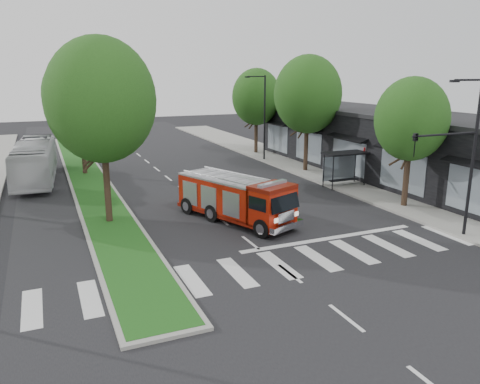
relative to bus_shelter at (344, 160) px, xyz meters
name	(u,v)px	position (x,y,z in m)	size (l,w,h in m)	color
ground	(251,243)	(-11.20, -8.15, -2.04)	(140.00, 140.00, 0.00)	black
sidewalk_right	(342,179)	(1.30, 1.85, -1.96)	(5.00, 80.00, 0.15)	gray
median	(88,179)	(-17.20, 9.85, -1.96)	(3.00, 50.00, 0.15)	gray
storefront_row	(390,145)	(5.80, 1.85, 0.46)	(8.00, 30.00, 5.00)	black
bus_shelter	(344,160)	(0.00, 0.00, 0.00)	(3.20, 1.60, 2.61)	black
tree_right_near	(411,119)	(0.30, -6.15, 3.47)	(4.40, 4.40, 8.05)	black
tree_right_mid	(308,94)	(0.30, 5.85, 4.45)	(5.60, 5.60, 9.72)	black
tree_right_far	(256,97)	(0.30, 15.85, 3.80)	(5.00, 5.00, 8.73)	black
tree_median_near	(101,100)	(-17.20, -2.15, 4.77)	(5.80, 5.80, 10.16)	black
tree_median_far	(79,95)	(-17.20, 11.85, 4.45)	(5.60, 5.60, 9.72)	black
streetlight_right_near	(461,148)	(-1.59, -11.65, 2.63)	(4.08, 0.22, 8.00)	black
streetlight_right_far	(263,114)	(-0.85, 11.85, 2.44)	(2.11, 0.20, 8.00)	black
fire_engine	(235,199)	(-10.52, -4.51, -0.73)	(5.09, 8.14, 2.72)	#610F05
city_bus	(35,161)	(-20.91, 10.98, -0.46)	(2.65, 11.34, 3.16)	silver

